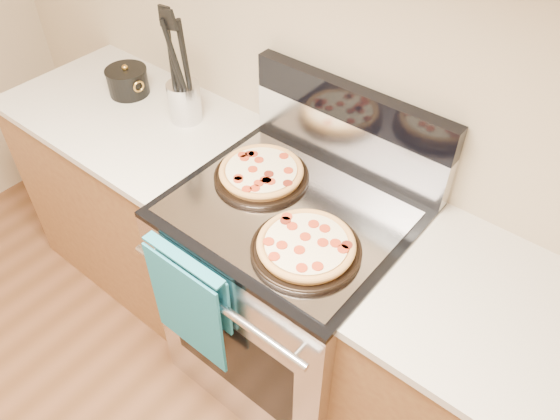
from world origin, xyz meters
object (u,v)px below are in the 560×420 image
Objects in this scene: utensil_crock at (185,102)px; range_body at (290,296)px; pepperoni_pizza_back at (261,173)px; pepperoni_pizza_front at (306,246)px; saucepan at (128,82)px.

range_body is at bearing -12.76° from utensil_crock.
pepperoni_pizza_back is 0.98× the size of pepperoni_pizza_front.
range_body is 5.44× the size of saucepan.
pepperoni_pizza_back is 2.05× the size of utensil_crock.
pepperoni_pizza_back is 1.94× the size of saucepan.
range_body is 1.10m from saucepan.
range_body is 0.53m from pepperoni_pizza_back.
pepperoni_pizza_front is at bearing -12.97° from saucepan.
utensil_crock is 0.95× the size of saucepan.
utensil_crock is at bearing 167.90° from pepperoni_pizza_back.
range_body is at bearing -7.57° from saucepan.
pepperoni_pizza_front is 0.85m from utensil_crock.
pepperoni_pizza_front is 1.98× the size of saucepan.
range_body is 0.54m from pepperoni_pizza_front.
utensil_crock is (-0.80, 0.28, 0.04)m from pepperoni_pizza_front.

